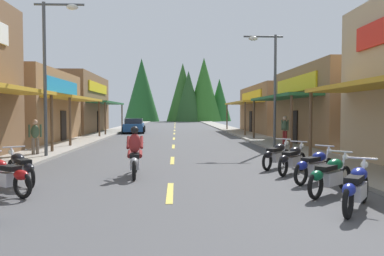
# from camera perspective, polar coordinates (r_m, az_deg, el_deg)

# --- Properties ---
(ground) EXTENTS (10.14, 96.54, 0.10)m
(ground) POSITION_cam_1_polar(r_m,az_deg,el_deg) (34.04, -2.71, -1.03)
(ground) COLOR #4C4C4F
(sidewalk_left) EXTENTS (2.34, 96.54, 0.12)m
(sidewalk_left) POSITION_cam_1_polar(r_m,az_deg,el_deg) (34.63, -13.09, -0.85)
(sidewalk_left) COLOR #9E9991
(sidewalk_left) RESTS_ON ground
(sidewalk_right) EXTENTS (2.34, 96.54, 0.12)m
(sidewalk_right) POSITION_cam_1_polar(r_m,az_deg,el_deg) (34.58, 7.69, -0.81)
(sidewalk_right) COLOR gray
(sidewalk_right) RESTS_ON ground
(centerline_dashes) EXTENTS (0.16, 70.78, 0.01)m
(centerline_dashes) POSITION_cam_1_polar(r_m,az_deg,el_deg) (37.48, -2.68, -0.63)
(centerline_dashes) COLOR #E0C64C
(centerline_dashes) RESTS_ON ground
(storefront_left_middle) EXTENTS (9.62, 9.45, 4.74)m
(storefront_left_middle) POSITION_cam_1_polar(r_m,az_deg,el_deg) (27.88, -26.69, 2.93)
(storefront_left_middle) COLOR olive
(storefront_left_middle) RESTS_ON ground
(storefront_left_far) EXTENTS (8.72, 11.42, 5.56)m
(storefront_left_far) POSITION_cam_1_polar(r_m,az_deg,el_deg) (38.48, -19.07, 3.46)
(storefront_left_far) COLOR brown
(storefront_left_far) RESTS_ON ground
(storefront_right_middle) EXTENTS (8.40, 10.26, 4.72)m
(storefront_right_middle) POSITION_cam_1_polar(r_m,az_deg,el_deg) (24.91, 22.53, 3.07)
(storefront_right_middle) COLOR olive
(storefront_right_middle) RESTS_ON ground
(storefront_right_far) EXTENTS (8.17, 12.57, 4.51)m
(storefront_right_far) POSITION_cam_1_polar(r_m,az_deg,el_deg) (37.40, 13.70, 2.76)
(storefront_right_far) COLOR olive
(storefront_right_far) RESTS_ON ground
(streetlamp_left) EXTENTS (2.11, 0.30, 6.69)m
(streetlamp_left) POSITION_cam_1_polar(r_m,az_deg,el_deg) (17.44, -20.51, 9.88)
(streetlamp_left) COLOR #474C51
(streetlamp_left) RESTS_ON ground
(streetlamp_right) EXTENTS (2.11, 0.30, 6.13)m
(streetlamp_right) POSITION_cam_1_polar(r_m,az_deg,el_deg) (20.71, 11.64, 7.91)
(streetlamp_right) COLOR #474C51
(streetlamp_right) RESTS_ON ground
(motorcycle_parked_right_0) EXTENTS (1.37, 1.77, 1.04)m
(motorcycle_parked_right_0) POSITION_cam_1_polar(r_m,az_deg,el_deg) (8.40, 23.67, -8.19)
(motorcycle_parked_right_0) COLOR black
(motorcycle_parked_right_0) RESTS_ON ground
(motorcycle_parked_right_1) EXTENTS (1.68, 1.48, 1.04)m
(motorcycle_parked_right_1) POSITION_cam_1_polar(r_m,az_deg,el_deg) (9.75, 20.26, -6.68)
(motorcycle_parked_right_1) COLOR black
(motorcycle_parked_right_1) RESTS_ON ground
(motorcycle_parked_right_2) EXTENTS (1.71, 1.44, 1.04)m
(motorcycle_parked_right_2) POSITION_cam_1_polar(r_m,az_deg,el_deg) (11.29, 18.14, -5.41)
(motorcycle_parked_right_2) COLOR black
(motorcycle_parked_right_2) RESTS_ON ground
(motorcycle_parked_right_3) EXTENTS (1.45, 1.71, 1.04)m
(motorcycle_parked_right_3) POSITION_cam_1_polar(r_m,az_deg,el_deg) (12.67, 14.98, -4.53)
(motorcycle_parked_right_3) COLOR black
(motorcycle_parked_right_3) RESTS_ON ground
(motorcycle_parked_right_4) EXTENTS (1.48, 1.68, 1.04)m
(motorcycle_parked_right_4) POSITION_cam_1_polar(r_m,az_deg,el_deg) (13.75, 12.71, -3.97)
(motorcycle_parked_right_4) COLOR black
(motorcycle_parked_right_4) RESTS_ON ground
(motorcycle_parked_left_1) EXTENTS (1.85, 1.24, 1.04)m
(motorcycle_parked_left_1) POSITION_cam_1_polar(r_m,az_deg,el_deg) (10.18, -26.70, -6.41)
(motorcycle_parked_left_1) COLOR black
(motorcycle_parked_left_1) RESTS_ON ground
(motorcycle_parked_left_2) EXTENTS (1.44, 1.72, 1.04)m
(motorcycle_parked_left_2) POSITION_cam_1_polar(r_m,az_deg,el_deg) (11.36, -24.58, -5.47)
(motorcycle_parked_left_2) COLOR black
(motorcycle_parked_left_2) RESTS_ON ground
(rider_cruising_lead) EXTENTS (0.60, 2.14, 1.57)m
(rider_cruising_lead) POSITION_cam_1_polar(r_m,az_deg,el_deg) (11.85, -8.66, -4.15)
(rider_cruising_lead) COLOR black
(rider_cruising_lead) RESTS_ON ground
(pedestrian_by_shop) EXTENTS (0.50, 0.41, 1.68)m
(pedestrian_by_shop) POSITION_cam_1_polar(r_m,az_deg,el_deg) (18.16, -22.70, -1.02)
(pedestrian_by_shop) COLOR #726659
(pedestrian_by_shop) RESTS_ON ground
(pedestrian_waiting) EXTENTS (0.40, 0.51, 1.79)m
(pedestrian_waiting) POSITION_cam_1_polar(r_m,az_deg,el_deg) (22.67, 13.91, -0.07)
(pedestrian_waiting) COLOR maroon
(pedestrian_waiting) RESTS_ON ground
(parked_car_curbside) EXTENTS (2.23, 4.38, 1.40)m
(parked_car_curbside) POSITION_cam_1_polar(r_m,az_deg,el_deg) (36.45, -8.79, 0.33)
(parked_car_curbside) COLOR #1E4C8C
(parked_car_curbside) RESTS_ON ground
(treeline_backdrop) EXTENTS (23.27, 8.86, 13.74)m
(treeline_backdrop) POSITION_cam_1_polar(r_m,az_deg,el_deg) (81.39, -1.82, 5.37)
(treeline_backdrop) COLOR #2D5D23
(treeline_backdrop) RESTS_ON ground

